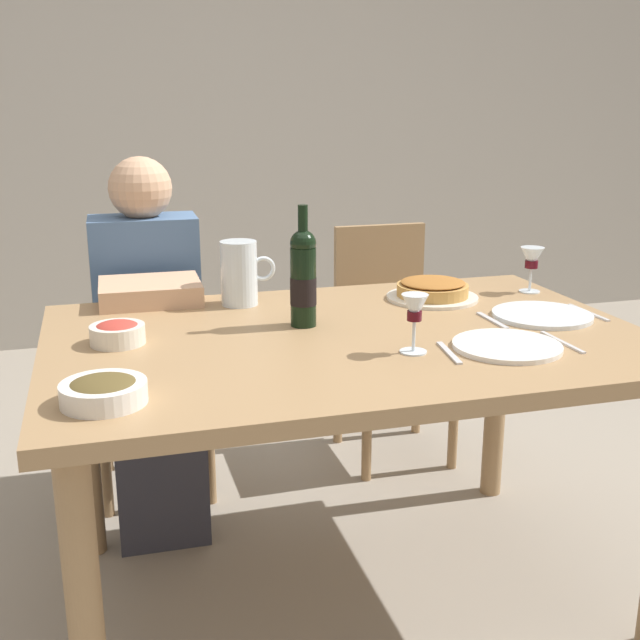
{
  "coord_description": "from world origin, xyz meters",
  "views": [
    {
      "loc": [
        -0.59,
        -1.8,
        1.33
      ],
      "look_at": [
        -0.09,
        -0.05,
        0.82
      ],
      "focal_mm": 43.85,
      "sensor_mm": 36.0,
      "label": 1
    }
  ],
  "objects_px": {
    "chair_right": "(388,326)",
    "dinner_plate_right_setting": "(543,315)",
    "wine_bottle": "(303,278)",
    "dining_table": "(348,368)",
    "baked_tart": "(433,290)",
    "water_pitcher": "(240,277)",
    "salad_bowl": "(117,332)",
    "dinner_plate_left_setting": "(507,346)",
    "diner_left": "(151,333)",
    "wine_glass_left_diner": "(532,260)",
    "wine_glass_right_diner": "(415,312)",
    "olive_bowl": "(104,391)",
    "chair_left": "(149,347)"
  },
  "relations": [
    {
      "from": "water_pitcher",
      "to": "baked_tart",
      "type": "bearing_deg",
      "value": -9.74
    },
    {
      "from": "dinner_plate_left_setting",
      "to": "chair_right",
      "type": "height_order",
      "value": "chair_right"
    },
    {
      "from": "dinner_plate_left_setting",
      "to": "chair_left",
      "type": "xyz_separation_m",
      "value": [
        -0.77,
        1.09,
        -0.27
      ]
    },
    {
      "from": "chair_right",
      "to": "water_pitcher",
      "type": "bearing_deg",
      "value": 37.77
    },
    {
      "from": "olive_bowl",
      "to": "dinner_plate_right_setting",
      "type": "bearing_deg",
      "value": 15.24
    },
    {
      "from": "wine_glass_left_diner",
      "to": "chair_left",
      "type": "distance_m",
      "value": 1.33
    },
    {
      "from": "salad_bowl",
      "to": "dinner_plate_left_setting",
      "type": "relative_size",
      "value": 0.51
    },
    {
      "from": "water_pitcher",
      "to": "baked_tart",
      "type": "height_order",
      "value": "water_pitcher"
    },
    {
      "from": "dining_table",
      "to": "chair_right",
      "type": "relative_size",
      "value": 1.72
    },
    {
      "from": "wine_glass_right_diner",
      "to": "chair_right",
      "type": "relative_size",
      "value": 0.16
    },
    {
      "from": "chair_right",
      "to": "dining_table",
      "type": "bearing_deg",
      "value": 62.56
    },
    {
      "from": "water_pitcher",
      "to": "salad_bowl",
      "type": "height_order",
      "value": "water_pitcher"
    },
    {
      "from": "baked_tart",
      "to": "salad_bowl",
      "type": "bearing_deg",
      "value": -167.91
    },
    {
      "from": "chair_right",
      "to": "dinner_plate_right_setting",
      "type": "bearing_deg",
      "value": 96.4
    },
    {
      "from": "dining_table",
      "to": "water_pitcher",
      "type": "bearing_deg",
      "value": 119.9
    },
    {
      "from": "wine_bottle",
      "to": "water_pitcher",
      "type": "bearing_deg",
      "value": 114.52
    },
    {
      "from": "wine_glass_left_diner",
      "to": "wine_bottle",
      "type": "bearing_deg",
      "value": -167.81
    },
    {
      "from": "wine_bottle",
      "to": "chair_right",
      "type": "bearing_deg",
      "value": 55.33
    },
    {
      "from": "water_pitcher",
      "to": "olive_bowl",
      "type": "relative_size",
      "value": 1.09
    },
    {
      "from": "dinner_plate_left_setting",
      "to": "diner_left",
      "type": "relative_size",
      "value": 0.22
    },
    {
      "from": "wine_glass_right_diner",
      "to": "baked_tart",
      "type": "bearing_deg",
      "value": 61.21
    },
    {
      "from": "chair_left",
      "to": "chair_right",
      "type": "relative_size",
      "value": 1.0
    },
    {
      "from": "olive_bowl",
      "to": "wine_glass_left_diner",
      "type": "bearing_deg",
      "value": 24.59
    },
    {
      "from": "olive_bowl",
      "to": "chair_right",
      "type": "xyz_separation_m",
      "value": [
        1.05,
        1.2,
        -0.29
      ]
    },
    {
      "from": "dining_table",
      "to": "wine_glass_right_diner",
      "type": "bearing_deg",
      "value": -62.25
    },
    {
      "from": "dinner_plate_right_setting",
      "to": "diner_left",
      "type": "relative_size",
      "value": 0.23
    },
    {
      "from": "water_pitcher",
      "to": "dinner_plate_right_setting",
      "type": "distance_m",
      "value": 0.85
    },
    {
      "from": "dining_table",
      "to": "wine_bottle",
      "type": "bearing_deg",
      "value": 131.38
    },
    {
      "from": "diner_left",
      "to": "chair_right",
      "type": "xyz_separation_m",
      "value": [
        0.9,
        0.25,
        -0.12
      ]
    },
    {
      "from": "salad_bowl",
      "to": "chair_left",
      "type": "distance_m",
      "value": 0.86
    },
    {
      "from": "dinner_plate_right_setting",
      "to": "chair_left",
      "type": "xyz_separation_m",
      "value": [
        -1.0,
        0.87,
        -0.27
      ]
    },
    {
      "from": "chair_left",
      "to": "diner_left",
      "type": "xyz_separation_m",
      "value": [
        -0.0,
        -0.24,
        0.12
      ]
    },
    {
      "from": "water_pitcher",
      "to": "dinner_plate_left_setting",
      "type": "height_order",
      "value": "water_pitcher"
    },
    {
      "from": "baked_tart",
      "to": "wine_glass_right_diner",
      "type": "relative_size",
      "value": 1.93
    },
    {
      "from": "wine_bottle",
      "to": "wine_glass_left_diner",
      "type": "xyz_separation_m",
      "value": [
        0.76,
        0.16,
        -0.03
      ]
    },
    {
      "from": "dining_table",
      "to": "wine_bottle",
      "type": "height_order",
      "value": "wine_bottle"
    },
    {
      "from": "baked_tart",
      "to": "dinner_plate_right_setting",
      "type": "height_order",
      "value": "baked_tart"
    },
    {
      "from": "olive_bowl",
      "to": "chair_left",
      "type": "bearing_deg",
      "value": 82.61
    },
    {
      "from": "dining_table",
      "to": "dinner_plate_left_setting",
      "type": "height_order",
      "value": "dinner_plate_left_setting"
    },
    {
      "from": "wine_glass_right_diner",
      "to": "chair_right",
      "type": "xyz_separation_m",
      "value": [
        0.35,
        1.07,
        -0.36
      ]
    },
    {
      "from": "wine_bottle",
      "to": "baked_tart",
      "type": "relative_size",
      "value": 1.17
    },
    {
      "from": "salad_bowl",
      "to": "olive_bowl",
      "type": "xyz_separation_m",
      "value": [
        -0.04,
        -0.39,
        -0.0
      ]
    },
    {
      "from": "wine_glass_right_diner",
      "to": "chair_right",
      "type": "height_order",
      "value": "wine_glass_right_diner"
    },
    {
      "from": "dinner_plate_right_setting",
      "to": "diner_left",
      "type": "xyz_separation_m",
      "value": [
        -1.01,
        0.64,
        -0.15
      ]
    },
    {
      "from": "salad_bowl",
      "to": "chair_right",
      "type": "height_order",
      "value": "chair_right"
    },
    {
      "from": "baked_tart",
      "to": "diner_left",
      "type": "distance_m",
      "value": 0.9
    },
    {
      "from": "wine_bottle",
      "to": "dinner_plate_right_setting",
      "type": "bearing_deg",
      "value": -9.16
    },
    {
      "from": "dining_table",
      "to": "baked_tart",
      "type": "bearing_deg",
      "value": 37.41
    },
    {
      "from": "wine_glass_left_diner",
      "to": "dinner_plate_right_setting",
      "type": "relative_size",
      "value": 0.52
    },
    {
      "from": "baked_tart",
      "to": "dinner_plate_left_setting",
      "type": "xyz_separation_m",
      "value": [
        -0.02,
        -0.49,
        -0.02
      ]
    }
  ]
}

